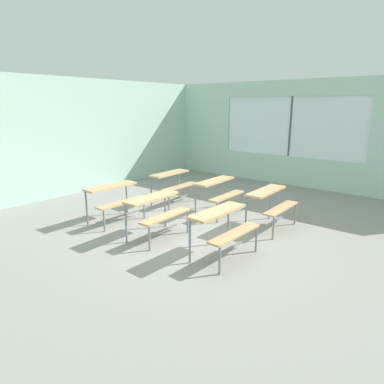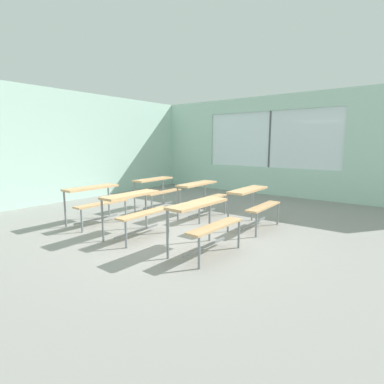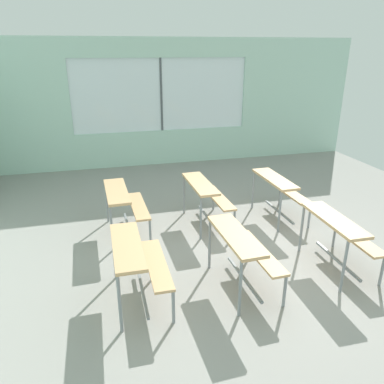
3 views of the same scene
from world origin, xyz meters
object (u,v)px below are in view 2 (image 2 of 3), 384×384
at_px(desk_bench_r0c0, 204,215).
at_px(desk_bench_r2c0, 95,196).
at_px(desk_bench_r1c1, 201,191).
at_px(desk_bench_r0c1, 253,199).
at_px(desk_bench_r2c1, 157,186).
at_px(desk_bench_r1c0, 136,204).

xyz_separation_m(desk_bench_r0c0, desk_bench_r2c0, (-0.02, 2.62, 0.00)).
bearing_deg(desk_bench_r1c1, desk_bench_r0c1, -95.27).
xyz_separation_m(desk_bench_r1c1, desk_bench_r2c1, (-0.01, 1.33, 0.00)).
height_order(desk_bench_r1c0, desk_bench_r2c0, same).
bearing_deg(desk_bench_r2c0, desk_bench_r1c0, -92.44).
relative_size(desk_bench_r0c0, desk_bench_r2c0, 1.01).
bearing_deg(desk_bench_r0c0, desk_bench_r0c1, 1.94).
bearing_deg(desk_bench_r2c0, desk_bench_r0c0, -89.27).
height_order(desk_bench_r0c0, desk_bench_r2c0, same).
distance_m(desk_bench_r1c1, desk_bench_r2c1, 1.33).
relative_size(desk_bench_r0c1, desk_bench_r1c1, 1.00).
bearing_deg(desk_bench_r1c0, desk_bench_r0c1, -40.12).
relative_size(desk_bench_r0c0, desk_bench_r1c0, 0.99).
bearing_deg(desk_bench_r0c0, desk_bench_r2c0, 91.45).
height_order(desk_bench_r0c0, desk_bench_r1c0, same).
height_order(desk_bench_r0c0, desk_bench_r2c1, same).
xyz_separation_m(desk_bench_r0c1, desk_bench_r2c1, (0.08, 2.60, 0.00)).
xyz_separation_m(desk_bench_r0c1, desk_bench_r2c0, (-1.65, 2.59, 0.00)).
height_order(desk_bench_r0c1, desk_bench_r1c0, same).
xyz_separation_m(desk_bench_r1c0, desk_bench_r2c1, (1.79, 1.25, 0.00)).
bearing_deg(desk_bench_r1c0, desk_bench_r0c0, -88.73).
bearing_deg(desk_bench_r0c0, desk_bench_r2c1, 57.86).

